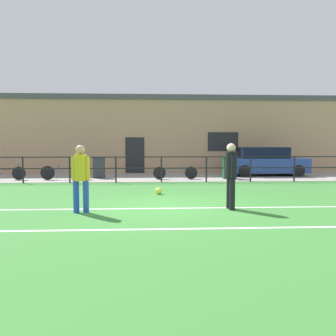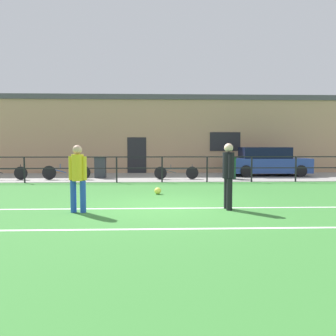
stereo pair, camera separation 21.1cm
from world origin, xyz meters
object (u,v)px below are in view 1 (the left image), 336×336
at_px(player_goalkeeper, 231,172).
at_px(soccer_ball_match, 159,191).
at_px(parked_car_red, 265,162).
at_px(spectator_child, 77,164).
at_px(bicycle_parked_3, 175,173).
at_px(bicycle_parked_0, 1,173).
at_px(player_striker, 81,175).
at_px(trash_bin_1, 228,168).
at_px(trash_bin_0, 99,167).
at_px(bicycle_parked_2, 65,172).

height_order(player_goalkeeper, soccer_ball_match, player_goalkeeper).
bearing_deg(parked_car_red, player_goalkeeper, -113.64).
distance_m(soccer_ball_match, spectator_child, 7.44).
relative_size(player_goalkeeper, bicycle_parked_3, 0.80).
bearing_deg(bicycle_parked_0, player_goalkeeper, -40.19).
bearing_deg(parked_car_red, player_striker, -129.06).
distance_m(soccer_ball_match, trash_bin_1, 6.14).
distance_m(bicycle_parked_0, trash_bin_0, 4.50).
distance_m(player_goalkeeper, trash_bin_1, 7.97).
relative_size(parked_car_red, bicycle_parked_2, 1.85).
xyz_separation_m(player_goalkeeper, trash_bin_0, (-4.60, 8.45, -0.41)).
relative_size(soccer_ball_match, parked_car_red, 0.05).
bearing_deg(player_goalkeeper, soccer_ball_match, -150.67).
relative_size(soccer_ball_match, bicycle_parked_3, 0.11).
distance_m(player_striker, trash_bin_0, 8.76).
xyz_separation_m(spectator_child, bicycle_parked_2, (-0.27, -1.39, -0.34)).
distance_m(spectator_child, trash_bin_1, 7.64).
distance_m(player_striker, soccer_ball_match, 3.70).
xyz_separation_m(player_striker, bicycle_parked_2, (-2.32, 7.88, -0.57)).
bearing_deg(parked_car_red, bicycle_parked_3, -159.75).
xyz_separation_m(parked_car_red, bicycle_parked_2, (-10.22, -1.85, -0.38)).
bearing_deg(spectator_child, player_striker, 111.67).
relative_size(spectator_child, bicycle_parked_0, 0.53).
height_order(player_striker, trash_bin_0, player_striker).
height_order(soccer_ball_match, trash_bin_0, trash_bin_0).
bearing_deg(trash_bin_0, trash_bin_1, -6.14).
bearing_deg(bicycle_parked_0, spectator_child, 23.30).
relative_size(player_goalkeeper, bicycle_parked_2, 0.75).
bearing_deg(trash_bin_0, player_goalkeeper, -61.44).
distance_m(parked_car_red, trash_bin_0, 8.81).
bearing_deg(spectator_child, bicycle_parked_0, 32.49).
bearing_deg(parked_car_red, trash_bin_1, -144.81).
distance_m(bicycle_parked_2, trash_bin_0, 1.70).
xyz_separation_m(trash_bin_0, trash_bin_1, (6.34, -0.68, -0.01)).
bearing_deg(trash_bin_1, trash_bin_0, 173.86).
distance_m(player_striker, bicycle_parked_2, 8.23).
distance_m(soccer_ball_match, bicycle_parked_2, 6.48).
relative_size(player_striker, soccer_ball_match, 7.26).
bearing_deg(bicycle_parked_0, bicycle_parked_2, 0.00).
distance_m(player_goalkeeper, spectator_child, 10.71).
height_order(spectator_child, trash_bin_0, spectator_child).
bearing_deg(spectator_child, soccer_ball_match, 131.99).
xyz_separation_m(player_striker, trash_bin_1, (5.49, 8.03, -0.39)).
relative_size(parked_car_red, bicycle_parked_0, 1.86).
relative_size(spectator_child, parked_car_red, 0.29).
distance_m(bicycle_parked_2, trash_bin_1, 7.82).
bearing_deg(player_striker, spectator_child, 111.09).
height_order(player_goalkeeper, player_striker, player_goalkeeper).
distance_m(parked_car_red, trash_bin_1, 2.94).
height_order(player_striker, parked_car_red, player_striker).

